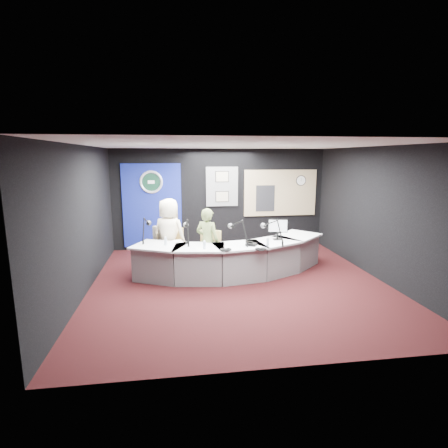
{
  "coord_description": "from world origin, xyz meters",
  "views": [
    {
      "loc": [
        -1.27,
        -6.78,
        2.58
      ],
      "look_at": [
        -0.2,
        0.8,
        1.1
      ],
      "focal_mm": 28.0,
      "sensor_mm": 36.0,
      "label": 1
    }
  ],
  "objects": [
    {
      "name": "paper_stack",
      "position": [
        -1.23,
        0.76,
        0.75
      ],
      "size": [
        0.25,
        0.31,
        0.0
      ],
      "primitive_type": "cube",
      "rotation": [
        0.0,
        0.0,
        0.24
      ],
      "color": "white",
      "rests_on": "broadcast_desk"
    },
    {
      "name": "armchair_left",
      "position": [
        -1.43,
        1.11,
        0.47
      ],
      "size": [
        0.72,
        0.72,
        0.93
      ],
      "primitive_type": null,
      "rotation": [
        0.0,
        0.0,
        -0.53
      ],
      "color": "tan",
      "rests_on": "ground"
    },
    {
      "name": "headphones_near",
      "position": [
        0.4,
        -0.2,
        0.77
      ],
      "size": [
        0.21,
        0.21,
        0.04
      ],
      "primitive_type": "torus",
      "color": "black",
      "rests_on": "broadcast_desk"
    },
    {
      "name": "pinboard",
      "position": [
        0.05,
        2.97,
        1.75
      ],
      "size": [
        0.9,
        0.04,
        1.1
      ],
      "primitive_type": "cube",
      "color": "slate",
      "rests_on": "wall_back"
    },
    {
      "name": "broadcast_desk",
      "position": [
        -0.05,
        0.55,
        0.38
      ],
      "size": [
        4.5,
        1.9,
        0.75
      ],
      "primitive_type": null,
      "color": "silver",
      "rests_on": "ground"
    },
    {
      "name": "draped_jacket",
      "position": [
        -1.57,
        1.33,
        0.62
      ],
      "size": [
        0.48,
        0.34,
        0.7
      ],
      "primitive_type": "cube",
      "rotation": [
        0.0,
        0.0,
        -0.53
      ],
      "color": "gray",
      "rests_on": "armchair_left"
    },
    {
      "name": "headphones_far",
      "position": [
        -0.3,
        -0.15,
        0.77
      ],
      "size": [
        0.22,
        0.22,
        0.04
      ],
      "primitive_type": "torus",
      "color": "black",
      "rests_on": "broadcast_desk"
    },
    {
      "name": "desk_phone",
      "position": [
        0.29,
        0.16,
        0.78
      ],
      "size": [
        0.27,
        0.25,
        0.05
      ],
      "primitive_type": "cube",
      "rotation": [
        0.0,
        0.0,
        -0.5
      ],
      "color": "black",
      "rests_on": "broadcast_desk"
    },
    {
      "name": "armchair_right",
      "position": [
        -0.59,
        0.64,
        0.45
      ],
      "size": [
        0.67,
        0.67,
        0.9
      ],
      "primitive_type": null,
      "rotation": [
        0.0,
        0.0,
        -0.44
      ],
      "color": "tan",
      "rests_on": "ground"
    },
    {
      "name": "wall_right",
      "position": [
        3.0,
        0.0,
        1.4
      ],
      "size": [
        0.02,
        6.0,
        2.8
      ],
      "primitive_type": "cube",
      "color": "black",
      "rests_on": "ground"
    },
    {
      "name": "seal_center",
      "position": [
        -1.9,
        2.94,
        1.9
      ],
      "size": [
        0.48,
        0.01,
        0.48
      ],
      "primitive_type": "cylinder",
      "rotation": [
        1.57,
        0.0,
        0.0
      ],
      "color": "black",
      "rests_on": "backdrop_panel"
    },
    {
      "name": "water_bottles",
      "position": [
        -0.44,
        0.23,
        0.84
      ],
      "size": [
        2.17,
        0.49,
        0.18
      ],
      "primitive_type": null,
      "color": "silver",
      "rests_on": "broadcast_desk"
    },
    {
      "name": "boom_mic_b",
      "position": [
        -1.03,
        0.57,
        1.05
      ],
      "size": [
        0.16,
        0.74,
        0.6
      ],
      "primitive_type": null,
      "color": "black",
      "rests_on": "broadcast_desk"
    },
    {
      "name": "wall_left",
      "position": [
        -3.0,
        0.0,
        1.4
      ],
      "size": [
        0.02,
        6.0,
        2.8
      ],
      "primitive_type": "cube",
      "color": "black",
      "rests_on": "ground"
    },
    {
      "name": "framed_photo_upper",
      "position": [
        0.05,
        2.94,
        2.03
      ],
      "size": [
        0.34,
        0.02,
        0.27
      ],
      "primitive_type": "cube",
      "color": "gray",
      "rests_on": "pinboard"
    },
    {
      "name": "wall_front",
      "position": [
        0.0,
        -3.0,
        1.4
      ],
      "size": [
        6.0,
        0.02,
        2.8
      ],
      "primitive_type": "cube",
      "color": "black",
      "rests_on": "ground"
    },
    {
      "name": "person_woman",
      "position": [
        -0.59,
        0.64,
        0.75
      ],
      "size": [
        0.65,
        0.6,
        1.49
      ],
      "primitive_type": "imported",
      "rotation": [
        0.0,
        0.0,
        2.55
      ],
      "color": "olive",
      "rests_on": "ground"
    },
    {
      "name": "ground",
      "position": [
        0.0,
        0.0,
        0.0
      ],
      "size": [
        6.0,
        6.0,
        0.0
      ],
      "primitive_type": "plane",
      "color": "black",
      "rests_on": "ground"
    },
    {
      "name": "ceiling",
      "position": [
        0.0,
        0.0,
        2.8
      ],
      "size": [
        6.0,
        6.0,
        0.02
      ],
      "primitive_type": "cube",
      "color": "silver",
      "rests_on": "ground"
    },
    {
      "name": "wall_clock",
      "position": [
        2.35,
        2.94,
        1.9
      ],
      "size": [
        0.28,
        0.01,
        0.28
      ],
      "primitive_type": "cylinder",
      "rotation": [
        1.57,
        0.0,
        0.0
      ],
      "color": "white",
      "rests_on": "booth_window_frame"
    },
    {
      "name": "booth_glow",
      "position": [
        1.75,
        2.96,
        1.55
      ],
      "size": [
        2.0,
        0.02,
        1.2
      ],
      "primitive_type": "cube",
      "color": "#FFC9A1",
      "rests_on": "booth_window_frame"
    },
    {
      "name": "backdrop_panel",
      "position": [
        -1.9,
        2.97,
        1.25
      ],
      "size": [
        1.6,
        0.05,
        2.3
      ],
      "primitive_type": "cube",
      "color": "navy",
      "rests_on": "wall_back"
    },
    {
      "name": "equipment_rack",
      "position": [
        1.3,
        2.94,
        1.4
      ],
      "size": [
        0.55,
        0.02,
        0.75
      ],
      "primitive_type": "cube",
      "color": "black",
      "rests_on": "booth_window_frame"
    },
    {
      "name": "framed_photo_lower",
      "position": [
        0.05,
        2.94,
        1.47
      ],
      "size": [
        0.34,
        0.02,
        0.27
      ],
      "primitive_type": "cube",
      "color": "gray",
      "rests_on": "pinboard"
    },
    {
      "name": "booth_window_frame",
      "position": [
        1.75,
        2.97,
        1.55
      ],
      "size": [
        2.12,
        0.06,
        1.32
      ],
      "primitive_type": "cube",
      "color": "tan",
      "rests_on": "wall_back"
    },
    {
      "name": "boom_mic_d",
      "position": [
        0.77,
        0.27,
        1.05
      ],
      "size": [
        0.4,
        0.67,
        0.6
      ],
      "primitive_type": null,
      "color": "black",
      "rests_on": "broadcast_desk"
    },
    {
      "name": "boom_mic_a",
      "position": [
        -1.92,
        0.9,
        1.05
      ],
      "size": [
        0.21,
        0.73,
        0.6
      ],
      "primitive_type": null,
      "color": "black",
      "rests_on": "broadcast_desk"
    },
    {
      "name": "notepad",
      "position": [
        -0.78,
        -0.02,
        0.75
      ],
      "size": [
        0.24,
        0.32,
        0.0
      ],
      "primitive_type": "cube",
      "rotation": [
        0.0,
        0.0,
        -0.08
      ],
      "color": "white",
      "rests_on": "broadcast_desk"
    },
    {
      "name": "computer_monitor",
      "position": [
        0.98,
        0.6,
        1.07
      ],
      "size": [
        0.39,
        0.1,
        0.27
      ],
      "primitive_type": "cube",
      "rotation": [
        0.0,
        0.0,
        -0.2
      ],
      "color": "black",
      "rests_on": "broadcast_desk"
    },
    {
      "name": "boom_mic_c",
      "position": [
        0.05,
        0.34,
        1.05
      ],
      "size": [
        0.39,
        0.68,
        0.6
      ],
      "primitive_type": null,
      "color": "black",
      "rests_on": "broadcast_desk"
    },
    {
      "name": "agency_seal",
      "position": [
        -1.9,
        2.93,
        1.9
      ],
      "size": [
        0.63,
        0.07,
        0.63
      ],
      "primitive_type": "torus",
      "rotation": [
        1.57,
        0.0,
        0.0
      ],
      "color": "silver",
      "rests_on": "backdrop_panel"
    },
    {
      "name": "wall_back",
      "position": [
        0.0,
        3.0,
        1.4
      ],
      "size": [
        6.0,
        0.02,
        2.8
      ],
      "primitive_type": "cube",
      "color": "black",
      "rests_on": "ground"
    },
    {
      "name": "person_man",
      "position": [
        -1.43,
        1.11,
        0.83
      ],
      "size": [
        0.96,
        0.85,
        1.66
      ],
      "primitive_type": "imported",
      "rotation": [
        0.0,
        0.0,
        2.64
      ],
      "color": "#FFEECB",
      "rests_on": "ground"
    }
  ]
}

